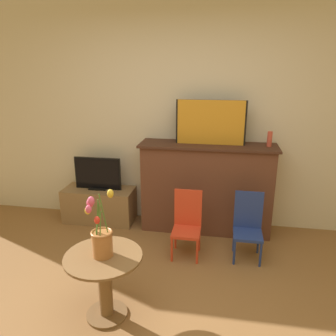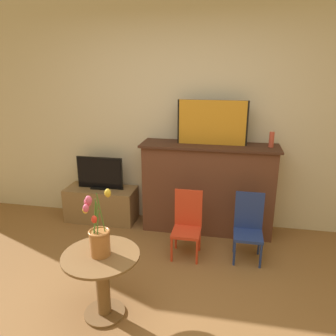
# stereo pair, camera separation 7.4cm
# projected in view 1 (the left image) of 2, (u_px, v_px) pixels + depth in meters

# --- Properties ---
(wall_back) EXTENTS (8.00, 0.06, 2.70)m
(wall_back) POSITION_uv_depth(u_px,v_px,m) (186.00, 115.00, 3.89)
(wall_back) COLOR beige
(wall_back) RESTS_ON ground
(fireplace_mantel) EXTENTS (1.56, 0.44, 1.06)m
(fireplace_mantel) POSITION_uv_depth(u_px,v_px,m) (206.00, 187.00, 3.86)
(fireplace_mantel) COLOR brown
(fireplace_mantel) RESTS_ON ground
(painting) EXTENTS (0.78, 0.03, 0.49)m
(painting) POSITION_uv_depth(u_px,v_px,m) (211.00, 122.00, 3.64)
(painting) COLOR black
(painting) RESTS_ON fireplace_mantel
(mantel_candle) EXTENTS (0.05, 0.05, 0.17)m
(mantel_candle) POSITION_uv_depth(u_px,v_px,m) (270.00, 139.00, 3.58)
(mantel_candle) COLOR #CC4C3D
(mantel_candle) RESTS_ON fireplace_mantel
(tv_stand) EXTENTS (0.88, 0.39, 0.43)m
(tv_stand) POSITION_uv_depth(u_px,v_px,m) (100.00, 205.00, 4.17)
(tv_stand) COLOR olive
(tv_stand) RESTS_ON ground
(tv_monitor) EXTENTS (0.59, 0.12, 0.41)m
(tv_monitor) POSITION_uv_depth(u_px,v_px,m) (98.00, 174.00, 4.05)
(tv_monitor) COLOR black
(tv_monitor) RESTS_ON tv_stand
(chair_red) EXTENTS (0.29, 0.29, 0.69)m
(chair_red) POSITION_uv_depth(u_px,v_px,m) (187.00, 222.00, 3.39)
(chair_red) COLOR red
(chair_red) RESTS_ON ground
(chair_blue) EXTENTS (0.29, 0.29, 0.69)m
(chair_blue) POSITION_uv_depth(u_px,v_px,m) (248.00, 224.00, 3.34)
(chair_blue) COLOR navy
(chair_blue) RESTS_ON ground
(side_table) EXTENTS (0.59, 0.59, 0.54)m
(side_table) POSITION_uv_depth(u_px,v_px,m) (105.00, 277.00, 2.51)
(side_table) COLOR brown
(side_table) RESTS_ON ground
(vase_tulips) EXTENTS (0.22, 0.19, 0.53)m
(vase_tulips) POSITION_uv_depth(u_px,v_px,m) (101.00, 238.00, 2.41)
(vase_tulips) COLOR #AD6B38
(vase_tulips) RESTS_ON side_table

